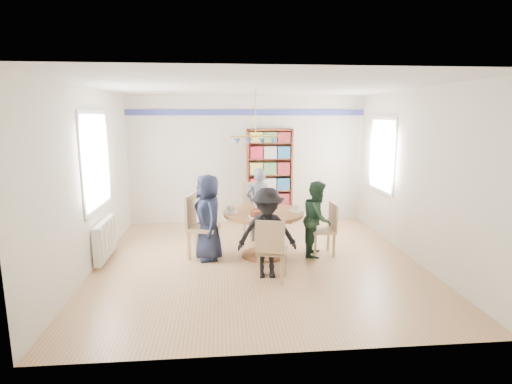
{
  "coord_description": "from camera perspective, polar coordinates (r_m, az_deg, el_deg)",
  "views": [
    {
      "loc": [
        -0.58,
        -5.99,
        2.27
      ],
      "look_at": [
        0.0,
        0.4,
        1.05
      ],
      "focal_mm": 28.0,
      "sensor_mm": 36.0,
      "label": 1
    }
  ],
  "objects": [
    {
      "name": "chair_near",
      "position": [
        5.53,
        2.18,
        -7.93
      ],
      "size": [
        0.49,
        0.49,
        0.9
      ],
      "color": "tan",
      "rests_on": "ground"
    },
    {
      "name": "room_shell",
      "position": [
        6.89,
        -2.52,
        5.59
      ],
      "size": [
        5.0,
        5.0,
        5.0
      ],
      "color": "white",
      "rests_on": "ground"
    },
    {
      "name": "person_left",
      "position": [
        6.4,
        -6.82,
        -3.61
      ],
      "size": [
        0.62,
        0.77,
        1.38
      ],
      "primitive_type": "imported",
      "rotation": [
        0.0,
        0.0,
        -1.27
      ],
      "color": "#171D33",
      "rests_on": "ground"
    },
    {
      "name": "chair_far",
      "position": [
        7.54,
        -0.1,
        -2.22
      ],
      "size": [
        0.56,
        0.56,
        1.05
      ],
      "color": "tan",
      "rests_on": "ground"
    },
    {
      "name": "tableware",
      "position": [
        6.47,
        0.82,
        -2.16
      ],
      "size": [
        1.26,
        1.26,
        0.33
      ],
      "color": "white",
      "rests_on": "dining_table"
    },
    {
      "name": "radiator",
      "position": [
        6.82,
        -20.7,
        -6.28
      ],
      "size": [
        0.12,
        1.0,
        0.6
      ],
      "color": "silver",
      "rests_on": "ground"
    },
    {
      "name": "person_far",
      "position": [
        7.32,
        0.28,
        -1.82
      ],
      "size": [
        0.56,
        0.45,
        1.35
      ],
      "primitive_type": "imported",
      "rotation": [
        0.0,
        0.0,
        3.42
      ],
      "color": "gray",
      "rests_on": "ground"
    },
    {
      "name": "ground",
      "position": [
        6.43,
        0.33,
        -9.91
      ],
      "size": [
        5.0,
        5.0,
        0.0
      ],
      "primitive_type": "plane",
      "color": "tan"
    },
    {
      "name": "person_right",
      "position": [
        6.62,
        8.76,
        -3.77
      ],
      "size": [
        0.64,
        0.72,
        1.24
      ],
      "primitive_type": "imported",
      "rotation": [
        0.0,
        0.0,
        1.25
      ],
      "color": "black",
      "rests_on": "ground"
    },
    {
      "name": "bookshelf",
      "position": [
        8.49,
        1.94,
        2.1
      ],
      "size": [
        0.96,
        0.29,
        2.02
      ],
      "color": "brown",
      "rests_on": "ground"
    },
    {
      "name": "person_near",
      "position": [
        5.66,
        1.6,
        -5.89
      ],
      "size": [
        0.85,
        0.5,
        1.3
      ],
      "primitive_type": "imported",
      "rotation": [
        0.0,
        0.0,
        -0.03
      ],
      "color": "black",
      "rests_on": "ground"
    },
    {
      "name": "chair_left",
      "position": [
        6.54,
        -8.29,
        -4.4
      ],
      "size": [
        0.56,
        0.56,
        1.04
      ],
      "color": "tan",
      "rests_on": "ground"
    },
    {
      "name": "chair_right",
      "position": [
        6.72,
        10.08,
        -4.84
      ],
      "size": [
        0.4,
        0.4,
        0.87
      ],
      "color": "tan",
      "rests_on": "ground"
    },
    {
      "name": "dining_table",
      "position": [
        6.51,
        1.08,
        -4.49
      ],
      "size": [
        1.3,
        1.3,
        0.75
      ],
      "color": "#945B30",
      "rests_on": "ground"
    }
  ]
}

